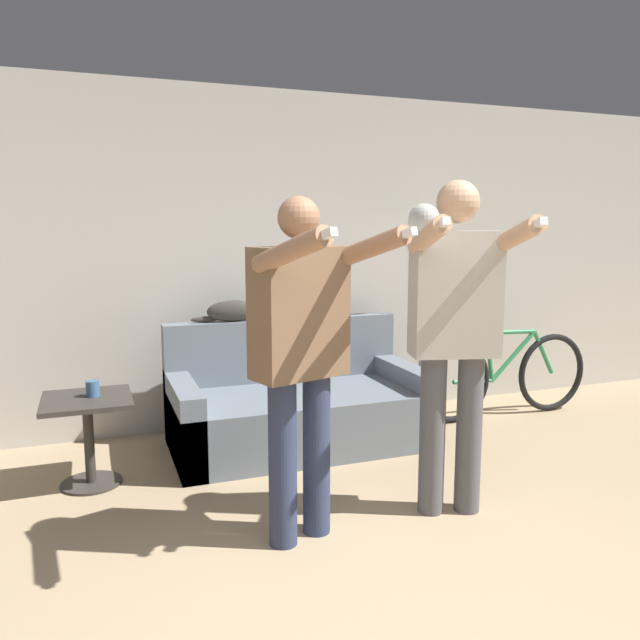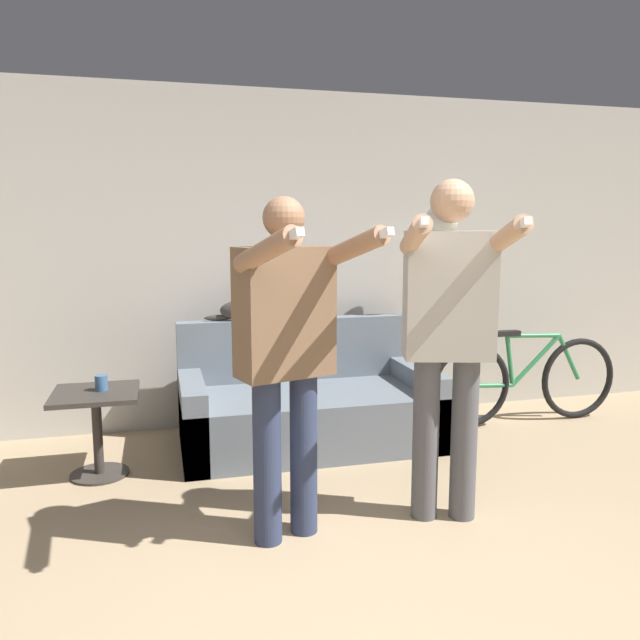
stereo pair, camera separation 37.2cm
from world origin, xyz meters
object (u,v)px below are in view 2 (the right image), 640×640
at_px(person_left, 287,345).
at_px(floor_lamp, 441,251).
at_px(person_right, 449,326).
at_px(bicycle, 526,380).
at_px(cat, 249,309).
at_px(cup, 101,383).
at_px(side_table, 96,415).
at_px(couch, 307,407).

height_order(person_left, floor_lamp, floor_lamp).
height_order(person_right, bicycle, person_right).
distance_m(person_left, floor_lamp, 2.22).
bearing_deg(cat, cup, -150.71).
xyz_separation_m(person_right, cup, (-1.82, 1.10, -0.46)).
bearing_deg(cat, person_right, -64.40).
bearing_deg(side_table, cup, 24.24).
distance_m(cat, bicycle, 2.27).
bearing_deg(bicycle, cat, 171.79).
distance_m(couch, side_table, 1.44).
xyz_separation_m(person_left, person_right, (0.86, 0.00, 0.06)).
xyz_separation_m(couch, person_right, (0.44, -1.34, 0.79)).
relative_size(couch, cat, 3.37).
height_order(person_left, cup, person_left).
relative_size(couch, side_table, 3.29).
distance_m(cat, floor_lamp, 1.55).
bearing_deg(couch, person_left, -107.38).
bearing_deg(person_right, cup, 164.17).
height_order(person_right, cat, person_right).
relative_size(person_left, floor_lamp, 0.98).
relative_size(side_table, bicycle, 0.33).
height_order(couch, person_left, person_left).
distance_m(couch, person_right, 1.61).
relative_size(floor_lamp, cup, 17.92).
distance_m(couch, cat, 0.85).
bearing_deg(cup, bicycle, 4.64).
height_order(floor_lamp, side_table, floor_lamp).
bearing_deg(floor_lamp, person_right, -113.77).
bearing_deg(bicycle, person_left, -148.43).
relative_size(couch, person_left, 1.05).
xyz_separation_m(person_left, cat, (0.06, 1.67, -0.04)).
distance_m(couch, cup, 1.44).
xyz_separation_m(couch, bicycle, (1.80, 0.03, 0.08)).
relative_size(cat, bicycle, 0.33).
xyz_separation_m(person_right, bicycle, (1.36, 1.36, -0.71)).
xyz_separation_m(person_right, floor_lamp, (0.68, 1.55, 0.32)).
bearing_deg(couch, side_table, -170.02).
bearing_deg(cup, side_table, -155.76).
bearing_deg(cup, floor_lamp, 10.20).
bearing_deg(cat, bicycle, -8.21).
distance_m(person_left, cup, 1.52).
xyz_separation_m(side_table, cup, (0.04, 0.02, 0.20)).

